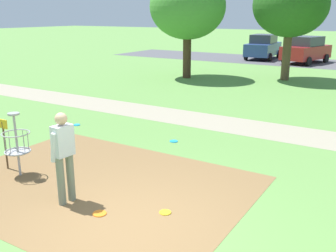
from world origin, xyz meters
name	(u,v)px	position (x,y,z in m)	size (l,w,h in m)	color
ground_plane	(131,230)	(0.00, 0.00, 0.00)	(160.00, 160.00, 0.00)	#5B8942
dirt_tee_pad	(95,184)	(-1.67, 1.01, 0.00)	(6.14, 4.59, 0.01)	brown
disc_golf_basket	(15,142)	(-3.42, 0.53, 0.75)	(0.98, 0.58, 1.39)	#9E9EA3
player_foreground_watching	(64,153)	(-1.58, 0.16, 0.97)	(0.42, 0.48, 1.71)	slate
frisbee_near_basket	(100,214)	(-0.77, 0.12, 0.01)	(0.24, 0.24, 0.02)	orange
frisbee_mid_grass	(165,212)	(0.18, 0.75, 0.01)	(0.21, 0.21, 0.02)	gold
frisbee_far_left	(174,141)	(-1.71, 4.22, 0.01)	(0.22, 0.22, 0.02)	#1E93DB
frisbee_far_right	(77,125)	(-5.13, 4.03, 0.01)	(0.21, 0.21, 0.02)	#1E93DB
tree_near_left	(291,5)	(-1.98, 16.09, 3.76)	(3.75, 3.75, 5.38)	brown
tree_mid_center	(188,7)	(-6.73, 14.04, 3.69)	(3.96, 3.96, 5.39)	#422D1E
parked_car_leftmost	(263,47)	(-6.16, 25.06, 0.92)	(2.14, 4.29, 1.84)	#2D4784
parked_car_center_left	(306,50)	(-2.75, 24.10, 0.92)	(2.78, 4.51, 1.84)	maroon
gravel_path	(263,130)	(0.00, 6.61, 0.00)	(40.00, 1.77, 0.00)	gray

